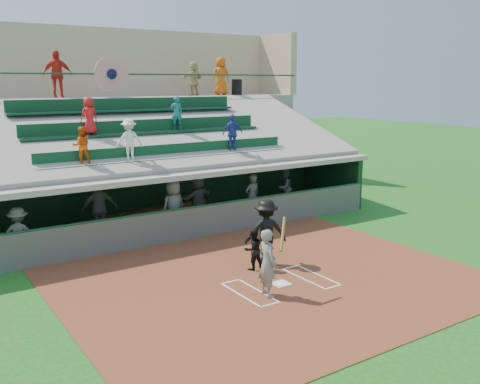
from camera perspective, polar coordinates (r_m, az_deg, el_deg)
ground at (r=14.41m, az=4.41°, el=-9.86°), size 100.00×100.00×0.00m
dirt_slab at (r=14.78m, az=3.21°, el=-9.24°), size 11.00×9.00×0.02m
home_plate at (r=14.40m, az=4.41°, el=-9.73°), size 0.43×0.43×0.03m
batters_box_chalk at (r=14.40m, az=4.41°, el=-9.77°), size 2.65×1.85×0.01m
dugout_floor at (r=19.89m, az=-7.59°, el=-3.76°), size 16.00×3.50×0.04m
concourse_slab at (r=25.61m, az=-14.37°, el=4.64°), size 20.00×3.00×4.60m
grandstand at (r=22.83m, az=-11.90°, el=3.84°), size 20.40×10.40×7.80m
batter_at_plate at (r=13.38m, az=2.97°, el=-7.51°), size 0.86×0.75×1.95m
catcher at (r=15.26m, az=1.40°, el=-6.15°), size 0.59×0.47×1.18m
home_umpire at (r=15.68m, az=2.79°, el=-4.24°), size 1.42×1.12×1.93m
dugout_bench at (r=20.80m, az=-9.75°, el=-2.42°), size 15.23×3.95×0.47m
dugout_player_a at (r=17.17m, az=-22.53°, el=-4.18°), size 1.19×0.91×1.63m
dugout_player_b at (r=18.82m, az=-14.73°, el=-1.73°), size 1.23×0.64×2.00m
dugout_player_c at (r=18.76m, az=-7.09°, el=-1.61°), size 1.03×0.77×1.91m
dugout_player_d at (r=20.23m, az=-4.55°, el=-0.68°), size 1.79×1.08×1.84m
dugout_player_e at (r=20.57m, az=1.31°, el=-0.53°), size 0.68×0.48×1.78m
dugout_player_f at (r=22.77m, az=4.78°, el=0.47°), size 0.93×0.81×1.66m
trash_bin at (r=28.17m, az=-0.35°, el=11.12°), size 0.53×0.53×0.80m
concourse_staff_a at (r=23.89m, az=-18.88°, el=11.79°), size 1.24×0.81×1.96m
concourse_staff_b at (r=27.10m, az=-2.04°, el=12.23°), size 1.02×0.77×1.88m
concourse_staff_c at (r=27.00m, az=-4.97°, el=11.98°), size 1.63×1.03×1.67m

